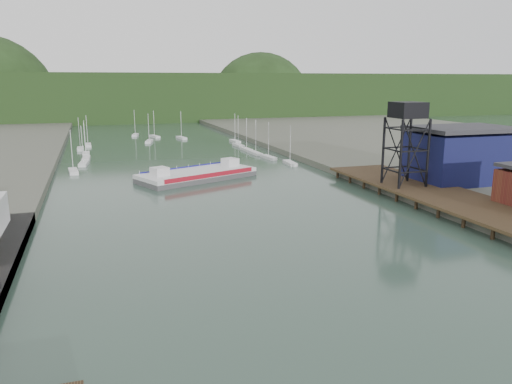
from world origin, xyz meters
TOP-DOWN VIEW (x-y plane):
  - east_pier at (37.00, 45.00)m, footprint 14.00×70.00m
  - lift_tower at (35.00, 58.00)m, footprint 6.50×6.50m
  - blue_shed at (50.00, 60.00)m, footprint 20.50×14.50m
  - marina_sailboats at (0.08, 138.46)m, footprint 57.71×92.65m
  - distant_hills at (-3.98, 301.35)m, footprint 500.00×120.00m
  - chain_ferry at (-0.30, 86.65)m, footprint 28.78×20.24m

SIDE VIEW (x-z plane):
  - marina_sailboats at x=0.08m, z-range -0.10..0.80m
  - chain_ferry at x=-0.30m, z-range -0.82..3.03m
  - east_pier at x=37.00m, z-range 0.67..3.12m
  - blue_shed at x=50.00m, z-range 1.41..12.71m
  - distant_hills at x=-3.98m, z-range -29.62..50.38m
  - lift_tower at x=35.00m, z-range 7.65..23.65m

